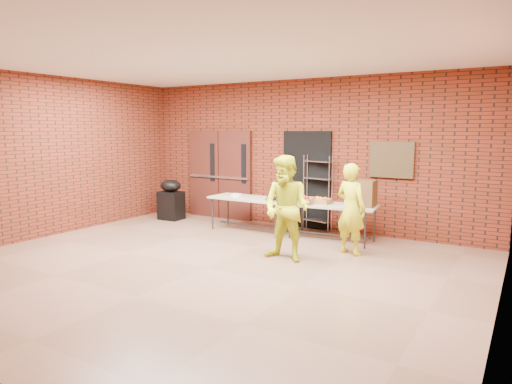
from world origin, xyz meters
TOP-DOWN VIEW (x-y plane):
  - room at (0.00, 0.00)m, footprint 8.08×7.08m
  - double_doors at (-2.20, 3.44)m, footprint 1.78×0.12m
  - dark_doorway at (0.10, 3.46)m, footprint 1.10×0.06m
  - bronze_plaque at (1.90, 3.45)m, footprint 0.85×0.04m
  - wire_rack at (0.42, 3.32)m, footprint 0.62×0.33m
  - table_left at (-0.79, 2.58)m, footprint 1.75×0.75m
  - table_right at (1.00, 2.69)m, footprint 1.77×0.88m
  - basket_bananas at (0.26, 2.59)m, footprint 0.41×0.32m
  - basket_oranges at (0.76, 2.69)m, footprint 0.40×0.31m
  - basket_apples at (0.44, 2.51)m, footprint 0.49×0.38m
  - muffin_tray at (-0.18, 2.54)m, footprint 0.39×0.39m
  - napkin_box at (-1.10, 2.54)m, footprint 0.19×0.13m
  - coffee_dispenser at (1.60, 2.80)m, footprint 0.38×0.34m
  - cup_stack_front at (1.37, 2.60)m, footprint 0.08×0.08m
  - cup_stack_mid at (1.46, 2.56)m, footprint 0.08×0.08m
  - cup_stack_back at (1.30, 2.67)m, footprint 0.08×0.08m
  - covered_grill at (-3.06, 2.67)m, footprint 0.55×0.47m
  - volunteer_woman at (1.64, 1.94)m, footprint 0.66×0.54m
  - volunteer_man at (0.88, 1.03)m, footprint 0.88×0.71m

SIDE VIEW (x-z plane):
  - covered_grill at x=-3.06m, z-range 0.00..0.96m
  - table_right at x=1.00m, z-range 0.29..0.99m
  - table_left at x=-0.79m, z-range 0.30..1.01m
  - napkin_box at x=-1.10m, z-range 0.71..0.78m
  - basket_oranges at x=0.76m, z-range 0.69..0.82m
  - basket_bananas at x=0.26m, z-range 0.69..0.82m
  - muffin_tray at x=-0.18m, z-range 0.71..0.81m
  - basket_apples at x=0.44m, z-range 0.69..0.84m
  - volunteer_woman at x=1.64m, z-range 0.00..1.57m
  - wire_rack at x=0.42m, z-range 0.00..1.61m
  - cup_stack_back at x=1.30m, z-range 0.70..0.94m
  - cup_stack_front at x=1.37m, z-range 0.70..0.94m
  - cup_stack_mid at x=1.46m, z-range 0.70..0.95m
  - volunteer_man at x=0.88m, z-range 0.00..1.72m
  - coffee_dispenser at x=1.60m, z-range 0.70..1.20m
  - dark_doorway at x=0.10m, z-range 0.00..2.10m
  - double_doors at x=-2.20m, z-range 0.00..2.10m
  - bronze_plaque at x=1.90m, z-range 1.20..1.90m
  - room at x=0.00m, z-range -0.04..3.24m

